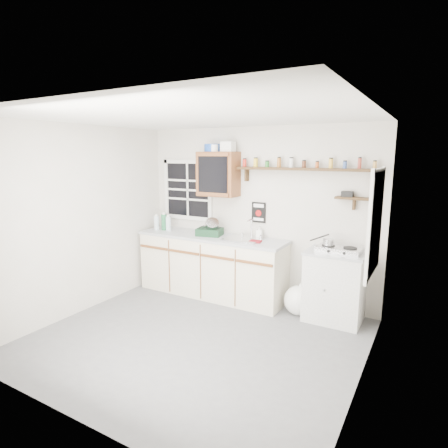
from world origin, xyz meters
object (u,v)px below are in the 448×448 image
at_px(main_cabinet, 212,265).
at_px(upper_cabinet, 218,174).
at_px(spice_shelf, 302,168).
at_px(dish_rack, 210,230).
at_px(hotplate, 339,249).
at_px(right_cabinet, 335,286).

height_order(main_cabinet, upper_cabinet, upper_cabinet).
bearing_deg(main_cabinet, spice_shelf, 9.38).
bearing_deg(spice_shelf, upper_cabinet, -176.84).
distance_m(dish_rack, hotplate, 1.89).
relative_size(main_cabinet, right_cabinet, 2.54).
distance_m(main_cabinet, spice_shelf, 1.97).
bearing_deg(dish_rack, hotplate, -12.15).
bearing_deg(main_cabinet, dish_rack, 170.12).
height_order(main_cabinet, dish_rack, dish_rack).
relative_size(right_cabinet, hotplate, 1.65).
bearing_deg(upper_cabinet, main_cabinet, -103.68).
height_order(right_cabinet, hotplate, hotplate).
relative_size(right_cabinet, spice_shelf, 0.48).
relative_size(upper_cabinet, hotplate, 1.18).
xyz_separation_m(spice_shelf, dish_rack, (-1.31, -0.21, -0.92)).
xyz_separation_m(right_cabinet, dish_rack, (-1.85, -0.02, 0.55)).
xyz_separation_m(right_cabinet, hotplate, (0.03, -0.02, 0.49)).
xyz_separation_m(right_cabinet, spice_shelf, (-0.55, 0.19, 1.47)).
height_order(upper_cabinet, spice_shelf, upper_cabinet).
bearing_deg(spice_shelf, main_cabinet, -170.62).
bearing_deg(main_cabinet, right_cabinet, 0.79).
bearing_deg(upper_cabinet, hotplate, -4.32).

